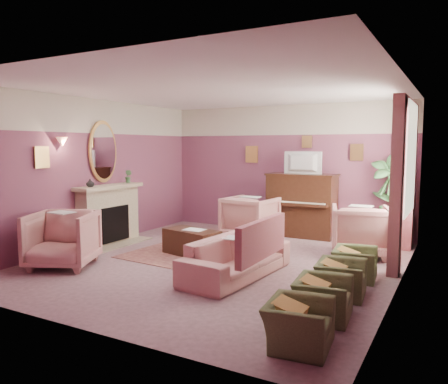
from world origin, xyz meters
The scene contains 48 objects.
floor centered at (0.00, 0.00, 0.00)m, with size 5.50×6.00×0.01m, color gray.
ceiling centered at (0.00, 0.00, 2.80)m, with size 5.50×6.00×0.01m, color white.
wall_back centered at (0.00, 3.00, 1.40)m, with size 5.50×0.02×2.80m, color #623858.
wall_front centered at (0.00, -3.00, 1.40)m, with size 5.50×0.02×2.80m, color #623858.
wall_left centered at (-2.75, 0.00, 1.40)m, with size 0.02×6.00×2.80m, color #623858.
wall_right centered at (2.75, 0.00, 1.40)m, with size 0.02×6.00×2.80m, color #623858.
picture_rail_band centered at (0.00, 2.99, 2.47)m, with size 5.50×0.01×0.65m, color beige.
stripe_panel centered at (2.73, 1.30, 1.07)m, with size 0.01×3.00×2.15m, color #A9AFA0.
fireplace_surround centered at (-2.59, 0.20, 0.55)m, with size 0.30×1.40×1.10m, color tan.
fireplace_inset centered at (-2.49, 0.20, 0.40)m, with size 0.18×0.72×0.68m, color black.
fire_ember centered at (-2.45, 0.20, 0.22)m, with size 0.06×0.54×0.10m, color #FF270A.
mantel_shelf centered at (-2.56, 0.20, 1.12)m, with size 0.40×1.55×0.07m, color tan.
hearth centered at (-2.39, 0.20, 0.01)m, with size 0.55×1.50×0.02m, color tan.
mirror_frame centered at (-2.70, 0.20, 1.80)m, with size 0.04×0.72×1.20m, color tan.
mirror_glass centered at (-2.67, 0.20, 1.80)m, with size 0.01×0.60×1.06m, color silver.
sconce_shade centered at (-2.62, -0.85, 1.98)m, with size 0.20×0.20×0.16m, color tan.
piano centered at (0.50, 2.68, 0.65)m, with size 1.40×0.60×1.30m, color #391E12.
piano_keyshelf centered at (0.50, 2.33, 0.72)m, with size 1.30×0.12×0.06m, color #391E12.
piano_keys centered at (0.50, 2.33, 0.76)m, with size 1.20×0.08×0.02m, color white.
piano_top centered at (0.50, 2.68, 1.31)m, with size 1.45×0.65×0.04m, color #391E12.
television centered at (0.50, 2.63, 1.60)m, with size 0.80×0.12×0.48m, color black.
print_back_left centered at (-0.80, 2.96, 1.72)m, with size 0.30×0.03×0.38m, color tan.
print_back_right centered at (1.55, 2.96, 1.78)m, with size 0.26×0.03×0.34m, color tan.
print_back_mid centered at (0.50, 2.96, 2.00)m, with size 0.22×0.03×0.26m, color tan.
print_left_wall centered at (-2.71, -1.20, 1.72)m, with size 0.03×0.28×0.36m, color tan.
window_blind centered at (2.70, 1.55, 1.70)m, with size 0.03×1.40×1.80m, color beige.
curtain_left centered at (2.62, 0.63, 1.30)m, with size 0.16×0.34×2.60m, color #924750.
curtain_right centered at (2.62, 2.47, 1.30)m, with size 0.16×0.34×2.60m, color #924750.
pelmet centered at (2.62, 1.55, 2.56)m, with size 0.16×2.20×0.16m, color #924750.
mantel_plant centered at (-2.55, 0.75, 1.29)m, with size 0.16×0.16×0.28m, color #3E7A40.
mantel_vase centered at (-2.55, -0.30, 1.23)m, with size 0.16×0.16×0.16m, color beige.
area_rug centered at (-0.47, 0.18, 0.01)m, with size 2.50×1.80×0.01m, color brown.
coffee_table centered at (-0.66, 0.20, 0.23)m, with size 1.00×0.50×0.45m, color #371F13.
table_paper centered at (-0.61, 0.20, 0.46)m, with size 0.35×0.28×0.01m, color white.
sofa centered at (0.61, -0.56, 0.40)m, with size 0.66×1.98×0.80m, color tan.
sofa_throw centered at (1.01, -0.56, 0.60)m, with size 0.10×1.50×0.55m, color #924750.
floral_armchair_left centered at (-0.32, 1.88, 0.49)m, with size 0.94×0.94×0.98m, color tan.
floral_armchair_right centered at (1.94, 1.56, 0.49)m, with size 0.94×0.94×0.98m, color tan.
floral_armchair_front centered at (-2.03, -1.43, 0.49)m, with size 0.94×0.94×0.98m, color tan.
olive_chair_a centered at (2.15, -2.29, 0.29)m, with size 0.48×0.68×0.59m, color #586639.
olive_chair_b centered at (2.15, -1.47, 0.29)m, with size 0.48×0.68×0.59m, color #586639.
olive_chair_c centered at (2.15, -0.65, 0.29)m, with size 0.48×0.68×0.59m, color #586639.
olive_chair_d centered at (2.15, 0.17, 0.29)m, with size 0.48×0.68×0.59m, color #586639.
side_table centered at (2.39, 2.64, 0.35)m, with size 0.52×0.52×0.70m, color silver.
side_plant_big centered at (2.39, 2.64, 0.87)m, with size 0.30×0.30×0.34m, color #3E7A40.
side_plant_small centered at (2.51, 2.54, 0.84)m, with size 0.16×0.16×0.28m, color #3E7A40.
palm_pot centered at (2.26, 2.65, 0.17)m, with size 0.34×0.34×0.34m, color brown.
palm_plant centered at (2.26, 2.65, 1.06)m, with size 0.76×0.76×1.44m, color #3E7A40.
Camera 1 is at (3.43, -6.13, 1.90)m, focal length 35.00 mm.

